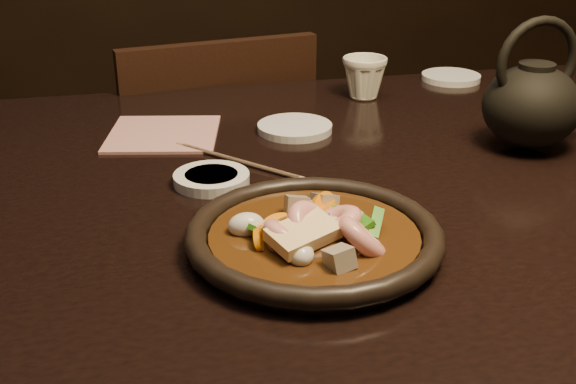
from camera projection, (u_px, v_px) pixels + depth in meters
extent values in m
cube|color=black|center=(391.00, 187.00, 0.93)|extent=(1.60, 0.90, 0.04)
cube|color=black|center=(202.00, 216.00, 1.60)|extent=(0.45, 0.45, 0.04)
cylinder|color=black|center=(247.00, 253.00, 1.88)|extent=(0.03, 0.03, 0.38)
cylinder|color=black|center=(295.00, 317.00, 1.61)|extent=(0.03, 0.03, 0.38)
cylinder|color=black|center=(126.00, 277.00, 1.77)|extent=(0.03, 0.03, 0.38)
cylinder|color=black|center=(156.00, 350.00, 1.50)|extent=(0.03, 0.03, 0.38)
cube|color=black|center=(223.00, 149.00, 1.37)|extent=(0.37, 0.09, 0.41)
cylinder|color=black|center=(314.00, 244.00, 0.74)|extent=(0.24, 0.24, 0.01)
torus|color=black|center=(314.00, 234.00, 0.73)|extent=(0.26, 0.26, 0.02)
cylinder|color=#381D0A|center=(314.00, 238.00, 0.74)|extent=(0.22, 0.22, 0.01)
ellipsoid|color=#381D0A|center=(314.00, 238.00, 0.74)|extent=(0.12, 0.11, 0.03)
torus|color=#DD988B|center=(333.00, 224.00, 0.73)|extent=(0.07, 0.07, 0.04)
torus|color=#DD988B|center=(312.00, 229.00, 0.72)|extent=(0.07, 0.07, 0.05)
torus|color=#DD988B|center=(289.00, 238.00, 0.71)|extent=(0.07, 0.07, 0.05)
torus|color=#DD988B|center=(363.00, 239.00, 0.71)|extent=(0.05, 0.05, 0.05)
cube|color=gray|center=(297.00, 206.00, 0.77)|extent=(0.03, 0.03, 0.03)
cube|color=gray|center=(298.00, 212.00, 0.78)|extent=(0.03, 0.04, 0.03)
cube|color=gray|center=(324.00, 203.00, 0.79)|extent=(0.03, 0.03, 0.03)
cube|color=gray|center=(312.00, 227.00, 0.73)|extent=(0.04, 0.03, 0.03)
cube|color=gray|center=(306.00, 243.00, 0.70)|extent=(0.04, 0.03, 0.03)
cube|color=gray|center=(339.00, 259.00, 0.67)|extent=(0.03, 0.03, 0.03)
cube|color=gray|center=(316.00, 225.00, 0.73)|extent=(0.04, 0.03, 0.03)
cylinder|color=orange|center=(278.00, 224.00, 0.75)|extent=(0.05, 0.05, 0.03)
cylinder|color=orange|center=(311.00, 226.00, 0.74)|extent=(0.05, 0.05, 0.03)
cylinder|color=orange|center=(260.00, 239.00, 0.71)|extent=(0.03, 0.05, 0.04)
cylinder|color=orange|center=(324.00, 209.00, 0.77)|extent=(0.06, 0.06, 0.02)
cylinder|color=orange|center=(323.00, 203.00, 0.78)|extent=(0.05, 0.05, 0.04)
cube|color=#2F7416|center=(376.00, 223.00, 0.73)|extent=(0.03, 0.04, 0.02)
cube|color=#2F7416|center=(310.00, 232.00, 0.74)|extent=(0.02, 0.04, 0.01)
cube|color=#2F7416|center=(263.00, 231.00, 0.73)|extent=(0.04, 0.03, 0.03)
cube|color=#2F7416|center=(334.00, 221.00, 0.75)|extent=(0.02, 0.04, 0.02)
cube|color=#2F7416|center=(307.00, 229.00, 0.73)|extent=(0.04, 0.03, 0.01)
cube|color=#2F7416|center=(362.00, 220.00, 0.74)|extent=(0.02, 0.04, 0.01)
ellipsoid|color=beige|center=(346.00, 218.00, 0.75)|extent=(0.04, 0.04, 0.02)
ellipsoid|color=beige|center=(246.00, 225.00, 0.74)|extent=(0.04, 0.03, 0.03)
ellipsoid|color=beige|center=(338.00, 216.00, 0.76)|extent=(0.04, 0.02, 0.02)
ellipsoid|color=beige|center=(299.00, 253.00, 0.69)|extent=(0.03, 0.04, 0.02)
ellipsoid|color=beige|center=(314.00, 221.00, 0.74)|extent=(0.03, 0.03, 0.02)
ellipsoid|color=beige|center=(315.00, 223.00, 0.73)|extent=(0.04, 0.03, 0.03)
cube|color=#FFD798|center=(303.00, 233.00, 0.70)|extent=(0.08, 0.07, 0.03)
cylinder|color=silver|center=(211.00, 179.00, 0.89)|extent=(0.09, 0.09, 0.01)
cylinder|color=silver|center=(295.00, 128.00, 1.07)|extent=(0.11, 0.11, 0.01)
cylinder|color=silver|center=(451.00, 77.00, 1.33)|extent=(0.11, 0.11, 0.01)
imported|color=silver|center=(364.00, 76.00, 1.21)|extent=(0.08, 0.08, 0.08)
cylinder|color=#9D785A|center=(242.00, 162.00, 0.95)|extent=(0.14, 0.16, 0.01)
cylinder|color=#9D785A|center=(235.00, 160.00, 0.96)|extent=(0.14, 0.16, 0.01)
cube|color=tan|center=(163.00, 134.00, 1.05)|extent=(0.18, 0.18, 0.00)
ellipsoid|color=black|center=(531.00, 106.00, 0.98)|extent=(0.13, 0.13, 0.11)
cylinder|color=black|center=(536.00, 70.00, 0.96)|extent=(0.05, 0.05, 0.02)
cylinder|color=black|center=(572.00, 102.00, 1.00)|extent=(0.06, 0.03, 0.04)
torus|color=black|center=(538.00, 62.00, 0.96)|extent=(0.12, 0.02, 0.12)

